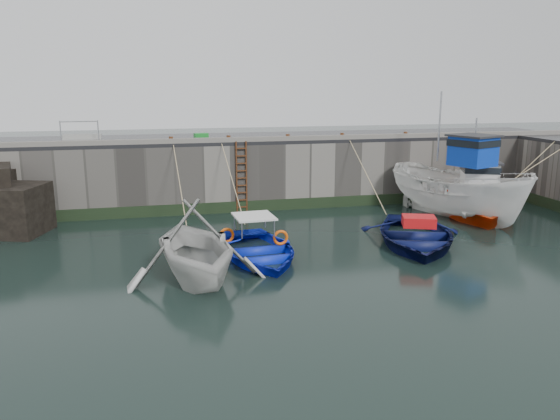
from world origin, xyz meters
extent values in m
plane|color=black|center=(0.00, 0.00, 0.00)|extent=(120.00, 120.00, 0.00)
cube|color=slate|center=(0.00, 12.50, 1.50)|extent=(30.00, 5.00, 3.00)
cube|color=black|center=(0.00, 12.50, 3.08)|extent=(30.00, 5.00, 0.16)
cube|color=slate|center=(0.00, 10.15, 3.26)|extent=(30.00, 0.30, 0.20)
cube|color=black|center=(0.00, 9.96, 0.25)|extent=(30.00, 0.08, 0.50)
cube|color=black|center=(-11.20, 8.40, 0.95)|extent=(2.96, 2.83, 1.90)
cylinder|color=#3F1E0F|center=(-2.22, 9.92, 1.60)|extent=(0.07, 0.07, 3.20)
cylinder|color=#3F1E0F|center=(-1.78, 9.92, 1.60)|extent=(0.07, 0.07, 3.20)
cube|color=#3F1E0F|center=(-2.00, 9.90, 0.25)|extent=(0.44, 0.06, 0.05)
cube|color=#3F1E0F|center=(-2.00, 9.90, 0.58)|extent=(0.44, 0.06, 0.05)
cube|color=#3F1E0F|center=(-2.00, 9.90, 0.91)|extent=(0.44, 0.06, 0.05)
cube|color=#3F1E0F|center=(-2.00, 9.90, 1.24)|extent=(0.44, 0.06, 0.05)
cube|color=#3F1E0F|center=(-2.00, 9.90, 1.57)|extent=(0.44, 0.06, 0.05)
cube|color=#3F1E0F|center=(-2.00, 9.90, 1.90)|extent=(0.44, 0.06, 0.05)
cube|color=#3F1E0F|center=(-2.00, 9.90, 2.23)|extent=(0.44, 0.06, 0.05)
cube|color=#3F1E0F|center=(-2.00, 9.90, 2.56)|extent=(0.44, 0.06, 0.05)
cube|color=#3F1E0F|center=(-2.00, 9.90, 2.89)|extent=(0.44, 0.06, 0.05)
imported|color=silver|center=(-4.78, 1.75, 0.00)|extent=(4.99, 5.58, 2.66)
imported|color=#0D25D0|center=(-2.58, 3.29, 0.00)|extent=(3.70, 5.02, 1.00)
imported|color=#0A1142|center=(3.27, 3.56, 0.00)|extent=(5.67, 6.61, 1.15)
imported|color=white|center=(6.80, 6.69, 1.00)|extent=(4.96, 7.47, 2.70)
cube|color=#0C34B6|center=(7.02, 6.13, 2.95)|extent=(1.84, 1.90, 1.20)
cube|color=black|center=(7.02, 6.13, 3.30)|extent=(1.92, 1.98, 0.28)
cube|color=#262628|center=(7.02, 6.13, 3.59)|extent=(2.10, 2.16, 0.08)
cylinder|color=#A5A8AD|center=(6.37, 7.81, 3.85)|extent=(0.08, 0.08, 3.00)
imported|color=#FB430D|center=(8.18, 7.47, 0.40)|extent=(7.63, 8.69, 1.50)
cube|color=white|center=(7.94, 6.92, 1.75)|extent=(1.88, 1.94, 1.20)
cube|color=black|center=(7.94, 6.92, 2.10)|extent=(1.96, 2.01, 0.28)
cube|color=#262628|center=(7.94, 6.92, 2.39)|extent=(2.15, 2.20, 0.08)
cylinder|color=#A5A8AD|center=(8.66, 8.57, 2.65)|extent=(0.08, 0.08, 3.00)
cube|color=#188627|center=(-3.62, 11.19, 3.32)|extent=(0.67, 0.46, 0.32)
cylinder|color=#A5A8AD|center=(-9.50, 10.60, 3.66)|extent=(0.05, 0.05, 1.00)
cylinder|color=#A5A8AD|center=(-8.00, 10.60, 3.66)|extent=(0.05, 0.05, 1.00)
cylinder|color=#A5A8AD|center=(-8.75, 10.60, 4.12)|extent=(1.50, 0.05, 0.05)
cube|color=gray|center=(-8.75, 11.10, 3.25)|extent=(1.60, 0.35, 0.18)
cube|color=gray|center=(-8.75, 11.45, 3.43)|extent=(1.60, 0.35, 0.18)
cylinder|color=#3F1E0F|center=(-5.00, 10.25, 3.30)|extent=(0.18, 0.18, 0.28)
cylinder|color=#3F1E0F|center=(-2.50, 10.25, 3.30)|extent=(0.18, 0.18, 0.28)
cylinder|color=#3F1E0F|center=(0.20, 10.25, 3.30)|extent=(0.18, 0.18, 0.28)
cylinder|color=#3F1E0F|center=(2.80, 10.25, 3.30)|extent=(0.18, 0.18, 0.28)
cylinder|color=#3F1E0F|center=(6.00, 10.25, 3.30)|extent=(0.18, 0.18, 0.28)
camera|label=1|loc=(-5.89, -13.80, 5.60)|focal=35.00mm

